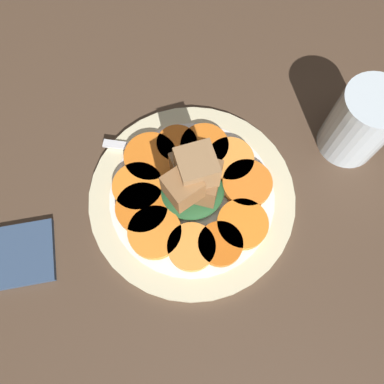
% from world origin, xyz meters
% --- Properties ---
extents(table_slab, '(1.20, 1.20, 0.02)m').
position_xyz_m(table_slab, '(0.00, 0.00, 0.01)').
color(table_slab, '#4C3828').
rests_on(table_slab, ground).
extents(plate, '(0.27, 0.27, 0.01)m').
position_xyz_m(plate, '(0.00, 0.00, 0.03)').
color(plate, beige).
rests_on(plate, table_slab).
extents(carrot_slice_0, '(0.06, 0.06, 0.01)m').
position_xyz_m(carrot_slice_0, '(-0.07, -0.00, 0.04)').
color(carrot_slice_0, orange).
rests_on(carrot_slice_0, plate).
extents(carrot_slice_1, '(0.06, 0.06, 0.01)m').
position_xyz_m(carrot_slice_1, '(-0.06, -0.04, 0.04)').
color(carrot_slice_1, '#F99438').
rests_on(carrot_slice_1, plate).
extents(carrot_slice_2, '(0.06, 0.06, 0.01)m').
position_xyz_m(carrot_slice_2, '(-0.03, -0.06, 0.04)').
color(carrot_slice_2, orange).
rests_on(carrot_slice_2, plate).
extents(carrot_slice_3, '(0.05, 0.05, 0.01)m').
position_xyz_m(carrot_slice_3, '(0.01, -0.07, 0.04)').
color(carrot_slice_3, orange).
rests_on(carrot_slice_3, plate).
extents(carrot_slice_4, '(0.07, 0.07, 0.01)m').
position_xyz_m(carrot_slice_4, '(0.04, -0.06, 0.04)').
color(carrot_slice_4, orange).
rests_on(carrot_slice_4, plate).
extents(carrot_slice_5, '(0.07, 0.07, 0.01)m').
position_xyz_m(carrot_slice_5, '(0.07, -0.02, 0.04)').
color(carrot_slice_5, orange).
rests_on(carrot_slice_5, plate).
extents(carrot_slice_6, '(0.07, 0.07, 0.01)m').
position_xyz_m(carrot_slice_6, '(0.07, 0.01, 0.04)').
color(carrot_slice_6, orange).
rests_on(carrot_slice_6, plate).
extents(carrot_slice_7, '(0.07, 0.07, 0.01)m').
position_xyz_m(carrot_slice_7, '(0.05, 0.04, 0.04)').
color(carrot_slice_7, orange).
rests_on(carrot_slice_7, plate).
extents(carrot_slice_8, '(0.06, 0.06, 0.01)m').
position_xyz_m(carrot_slice_8, '(0.01, 0.07, 0.04)').
color(carrot_slice_8, '#F99438').
rests_on(carrot_slice_8, plate).
extents(carrot_slice_9, '(0.05, 0.05, 0.01)m').
position_xyz_m(carrot_slice_9, '(-0.02, 0.07, 0.04)').
color(carrot_slice_9, orange).
rests_on(carrot_slice_9, plate).
extents(carrot_slice_10, '(0.06, 0.06, 0.01)m').
position_xyz_m(carrot_slice_10, '(-0.05, 0.05, 0.04)').
color(carrot_slice_10, orange).
rests_on(carrot_slice_10, plate).
extents(center_pile, '(0.08, 0.08, 0.10)m').
position_xyz_m(center_pile, '(-0.00, -0.00, 0.07)').
color(center_pile, '#235128').
rests_on(center_pile, plate).
extents(fork, '(0.19, 0.08, 0.00)m').
position_xyz_m(fork, '(0.01, -0.06, 0.03)').
color(fork, silver).
rests_on(fork, plate).
extents(water_glass, '(0.08, 0.08, 0.10)m').
position_xyz_m(water_glass, '(-0.23, -0.04, 0.07)').
color(water_glass, silver).
rests_on(water_glass, table_slab).
extents(napkin, '(0.13, 0.08, 0.01)m').
position_xyz_m(napkin, '(0.25, 0.04, 0.02)').
color(napkin, '#334766').
rests_on(napkin, table_slab).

